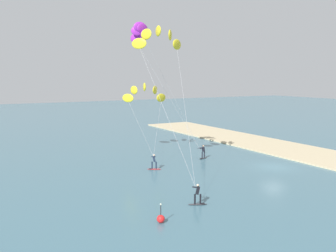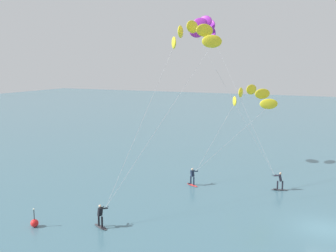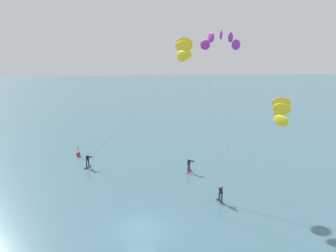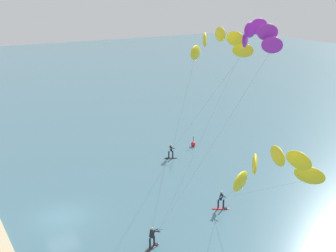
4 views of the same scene
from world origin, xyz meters
name	(u,v)px [view 1 (image 1 of 4)]	position (x,y,z in m)	size (l,w,h in m)	color
ground_plane	(274,167)	(0.00, 0.00, 0.00)	(240.00, 240.00, 0.00)	#426B7A
sand_strip	(328,158)	(0.00, -9.07, 0.08)	(80.00, 9.42, 0.16)	#C6B289
kitesurfer_nearshore	(143,39)	(8.74, 11.75, 14.16)	(4.44, 9.54, 15.98)	#333338
kitesurfer_mid_water	(145,95)	(14.25, 8.91, 7.64)	(11.20, 7.03, 9.19)	red
kitesurfer_far_out	(160,43)	(4.39, 12.05, 13.38)	(12.88, 6.04, 15.15)	#333338
marker_buoy	(161,219)	(-8.14, 18.74, 0.30)	(0.56, 0.56, 1.38)	red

